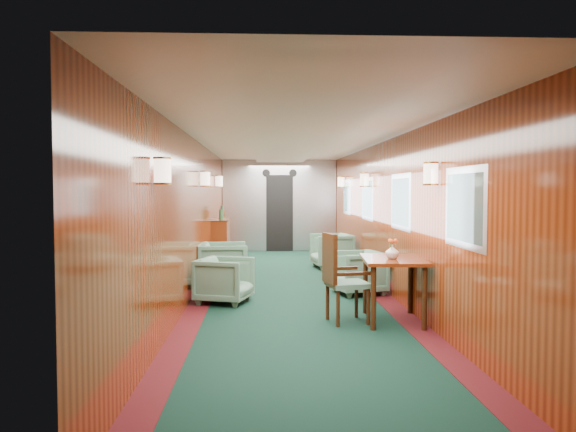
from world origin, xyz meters
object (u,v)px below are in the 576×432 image
object	(u,v)px
armchair_left_near	(225,280)
armchair_right_near	(358,272)
armchair_right_far	(332,251)
armchair_left_far	(223,264)
credenza	(221,242)
dining_table	(393,268)
side_chair	(340,274)

from	to	relation	value
armchair_left_near	armchair_right_near	xyz separation A→B (m)	(2.03, 0.59, 0.01)
armchair_left_near	armchair_right_far	world-z (taller)	armchair_right_far
armchair_left_near	armchair_left_far	world-z (taller)	armchair_left_far
armchair_left_far	armchair_right_far	bearing A→B (deg)	-49.01
armchair_right_far	armchair_right_near	bearing A→B (deg)	-7.75
armchair_right_far	credenza	bearing A→B (deg)	-110.11
credenza	armchair_left_far	bearing A→B (deg)	-85.08
armchair_left_far	armchair_right_near	distance (m)	2.28
dining_table	armchair_right_near	world-z (taller)	dining_table
dining_table	side_chair	distance (m)	0.67
dining_table	armchair_left_near	size ratio (longest dim) A/B	1.53
credenza	armchair_right_near	world-z (taller)	credenza
armchair_right_near	armchair_right_far	size ratio (longest dim) A/B	0.94
armchair_left_far	armchair_right_near	size ratio (longest dim) A/B	1.11
credenza	armchair_left_near	distance (m)	3.98
credenza	armchair_right_near	bearing A→B (deg)	-55.00
armchair_right_near	side_chair	bearing A→B (deg)	-30.24
armchair_left_far	armchair_right_far	world-z (taller)	armchair_left_far
armchair_left_near	side_chair	bearing A→B (deg)	-113.10
dining_table	armchair_left_far	world-z (taller)	dining_table
dining_table	armchair_right_near	xyz separation A→B (m)	(-0.12, 1.81, -0.32)
dining_table	armchair_left_far	size ratio (longest dim) A/B	1.35
armchair_right_near	armchair_right_far	bearing A→B (deg)	167.26
armchair_left_near	armchair_right_far	bearing A→B (deg)	-12.11
dining_table	armchair_left_near	bearing A→B (deg)	154.98
credenza	armchair_right_far	xyz separation A→B (m)	(2.31, -0.47, -0.15)
armchair_left_near	dining_table	bearing A→B (deg)	-102.40
dining_table	side_chair	size ratio (longest dim) A/B	1.01
credenza	armchair_left_near	world-z (taller)	credenza
armchair_left_far	armchair_right_far	size ratio (longest dim) A/B	1.04
dining_table	armchair_right_far	bearing A→B (deg)	96.79
armchair_left_near	armchair_right_near	bearing A→B (deg)	-56.50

